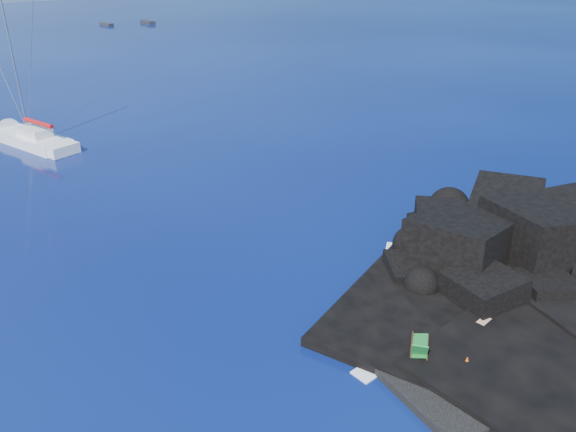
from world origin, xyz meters
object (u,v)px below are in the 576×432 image
sailboat (34,145)px  marker_cone (467,361)px  sunbather (484,322)px  distant_boat_b (148,23)px  distant_boat_a (107,25)px  deck_chair (420,341)px

sailboat → marker_cone: size_ratio=27.82×
sailboat → sunbather: 41.19m
marker_cone → distant_boat_b: marker_cone is taller
marker_cone → sailboat: bearing=99.6°
sunbather → distant_boat_a: size_ratio=0.47×
sunbather → marker_cone: bearing=-164.3°
sailboat → marker_cone: (6.97, -41.31, 0.60)m
sailboat → marker_cone: sailboat is taller
distant_boat_a → deck_chair: bearing=-112.9°
deck_chair → distant_boat_b: size_ratio=0.35×
sunbather → distant_boat_b: sunbather is taller
deck_chair → marker_cone: deck_chair is taller
distant_boat_a → sunbather: bearing=-111.2°
deck_chair → sunbather: bearing=-45.8°
distant_boat_b → deck_chair: bearing=-109.1°
sailboat → distant_boat_a: bearing=48.7°
marker_cone → distant_boat_a: size_ratio=0.12×
deck_chair → distant_boat_a: (28.83, 120.30, -0.97)m
distant_boat_a → sailboat: bearing=-122.8°
distant_boat_a → distant_boat_b: size_ratio=0.81×
sailboat → distant_boat_b: (43.90, 78.70, 0.00)m
distant_boat_a → distant_boat_b: distant_boat_b is taller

